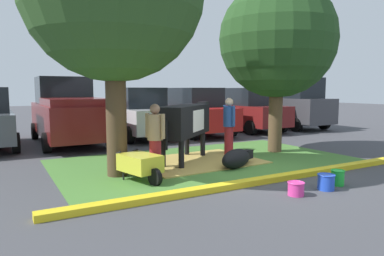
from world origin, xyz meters
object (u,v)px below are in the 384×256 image
bucket_green (338,177)px  hatchback_white (138,113)px  person_handler (155,138)px  person_visitor_near (229,125)px  bucket_blue (326,182)px  bucket_pink (296,188)px  sedan_red (195,112)px  sedan_silver (247,110)px  suv_dark_grey (288,103)px  wheelbarrow (141,164)px  cow_holstein (186,121)px  pickup_truck_maroon (68,112)px  calf_lying (237,158)px  shade_tree_right (277,40)px

bucket_green → hatchback_white: bearing=96.4°
person_handler → hatchback_white: (1.98, 6.30, 0.11)m
person_visitor_near → bucket_blue: bearing=-95.9°
person_visitor_near → bucket_pink: size_ratio=5.36×
bucket_pink → sedan_red: size_ratio=0.07×
sedan_silver → suv_dark_grey: (2.68, 0.03, 0.29)m
person_visitor_near → sedan_silver: (4.45, 4.84, 0.06)m
wheelbarrow → bucket_pink: 3.17m
cow_holstein → bucket_pink: cow_holstein is taller
pickup_truck_maroon → sedan_silver: (8.08, -0.12, -0.13)m
wheelbarrow → calf_lying: bearing=1.5°
calf_lying → pickup_truck_maroon: bearing=114.2°
person_visitor_near → suv_dark_grey: suv_dark_grey is taller
cow_holstein → person_visitor_near: size_ratio=1.52×
bucket_blue → sedan_red: 8.87m
bucket_blue → suv_dark_grey: size_ratio=0.07×
person_visitor_near → bucket_blue: (-0.39, -3.83, -0.76)m
wheelbarrow → hatchback_white: size_ratio=0.37×
bucket_pink → bucket_blue: 0.79m
hatchback_white → sedan_silver: 5.35m
bucket_blue → person_handler: bearing=133.9°
bucket_blue → hatchback_white: hatchback_white is taller
calf_lying → sedan_silver: size_ratio=0.30×
suv_dark_grey → bucket_green: bearing=-129.4°
cow_holstein → hatchback_white: hatchback_white is taller
calf_lying → person_visitor_near: (0.76, 1.42, 0.68)m
shade_tree_right → cow_holstein: 3.89m
bucket_green → hatchback_white: 8.86m
cow_holstein → wheelbarrow: size_ratio=1.61×
bucket_green → shade_tree_right: bearing=66.4°
wheelbarrow → bucket_green: size_ratio=5.10×
calf_lying → sedan_red: (2.36, 6.19, 0.75)m
wheelbarrow → hatchback_white: hatchback_white is taller
person_handler → wheelbarrow: (-0.44, -0.24, -0.49)m
bucket_pink → wheelbarrow: bearing=132.6°
person_visitor_near → pickup_truck_maroon: pickup_truck_maroon is taller
shade_tree_right → cow_holstein: shade_tree_right is taller
person_visitor_near → pickup_truck_maroon: bearing=126.1°
calf_lying → sedan_silver: 8.18m
bucket_green → sedan_silver: size_ratio=0.07×
sedan_silver → calf_lying: bearing=-129.8°
sedan_red → bucket_pink: bearing=-107.9°
shade_tree_right → sedan_red: bearing=90.3°
cow_holstein → person_visitor_near: bearing=3.2°
cow_holstein → person_visitor_near: (1.48, 0.08, -0.19)m
bucket_pink → suv_dark_grey: (8.31, 8.68, 1.14)m
bucket_blue → bucket_green: bearing=13.1°
cow_holstein → person_visitor_near: person_visitor_near is taller
bucket_blue → sedan_silver: (4.85, 8.67, 0.82)m
person_visitor_near → pickup_truck_maroon: (-3.63, 4.97, 0.19)m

